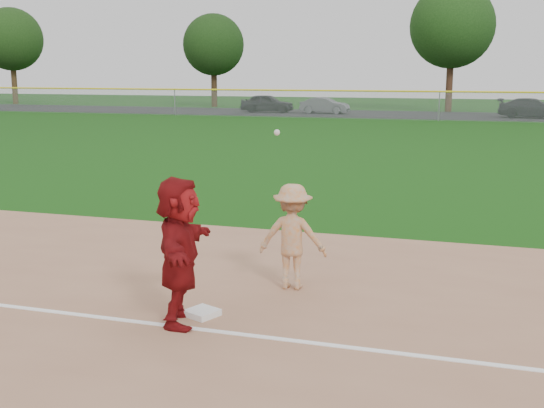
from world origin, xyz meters
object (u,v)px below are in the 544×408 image
(car_mid, at_px, (325,105))
(first_base, at_px, (202,313))
(base_runner, at_px, (179,251))
(car_right, at_px, (533,108))
(car_left, at_px, (267,103))

(car_mid, bearing_deg, first_base, -167.14)
(first_base, xyz_separation_m, car_mid, (-8.90, 45.83, 0.59))
(base_runner, xyz_separation_m, car_right, (6.97, 45.39, -0.30))
(car_left, distance_m, car_mid, 4.97)
(car_left, distance_m, car_right, 20.70)
(first_base, xyz_separation_m, base_runner, (-0.17, -0.33, 0.96))
(car_left, bearing_deg, base_runner, -166.28)
(car_left, relative_size, car_right, 0.89)
(car_mid, distance_m, car_right, 15.72)
(base_runner, relative_size, car_right, 0.41)
(first_base, distance_m, base_runner, 1.03)
(first_base, relative_size, car_left, 0.09)
(car_mid, bearing_deg, car_right, -90.91)
(car_left, height_order, car_mid, car_left)
(first_base, distance_m, car_left, 48.15)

